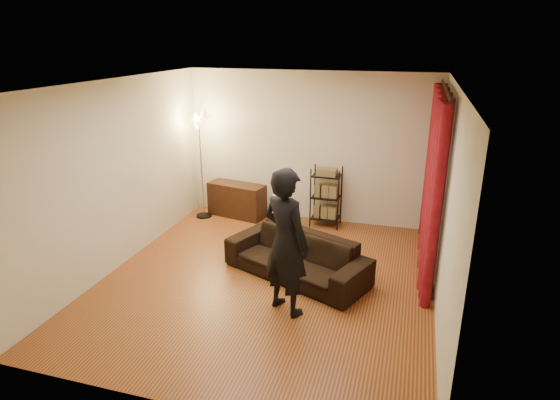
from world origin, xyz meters
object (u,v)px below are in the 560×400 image
(person, at_px, (286,242))
(wire_shelf, at_px, (326,197))
(sofa, at_px, (296,256))
(storage_boxes, at_px, (281,209))
(media_cabinet, at_px, (237,200))
(floor_lamp, at_px, (201,166))

(person, distance_m, wire_shelf, 2.90)
(wire_shelf, bearing_deg, person, -85.99)
(sofa, xyz_separation_m, storage_boxes, (-0.77, 1.90, -0.04))
(storage_boxes, bearing_deg, sofa, -67.87)
(sofa, distance_m, media_cabinet, 2.60)
(floor_lamp, bearing_deg, media_cabinet, 20.02)
(media_cabinet, xyz_separation_m, floor_lamp, (-0.60, -0.22, 0.67))
(sofa, xyz_separation_m, person, (0.09, -0.89, 0.62))
(sofa, bearing_deg, person, -61.41)
(person, xyz_separation_m, storage_boxes, (-0.87, 2.79, -0.66))
(sofa, relative_size, storage_boxes, 3.96)
(storage_boxes, height_order, floor_lamp, floor_lamp)
(wire_shelf, bearing_deg, floor_lamp, -171.92)
(storage_boxes, distance_m, wire_shelf, 0.85)
(sofa, relative_size, wire_shelf, 1.92)
(media_cabinet, bearing_deg, sofa, -38.27)
(media_cabinet, relative_size, floor_lamp, 0.55)
(sofa, bearing_deg, storage_boxes, 134.77)
(sofa, height_order, floor_lamp, floor_lamp)
(media_cabinet, distance_m, floor_lamp, 0.93)
(person, relative_size, wire_shelf, 1.70)
(media_cabinet, distance_m, wire_shelf, 1.72)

